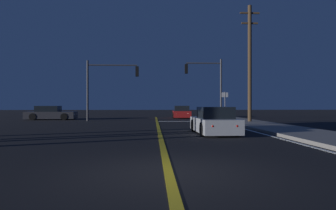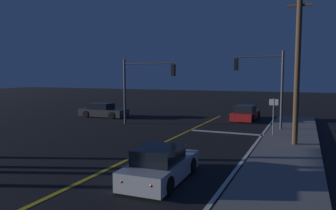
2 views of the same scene
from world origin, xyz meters
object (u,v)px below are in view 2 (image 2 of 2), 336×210
(car_following_oncoming_silver, at_px, (161,166))
(traffic_signal_far_left, at_px, (143,80))
(car_lead_oncoming_red, at_px, (246,114))
(traffic_signal_near_right, at_px, (264,78))
(car_far_approaching_charcoal, at_px, (103,111))
(utility_pole_right, at_px, (298,61))
(street_sign_corner, at_px, (273,111))

(car_following_oncoming_silver, distance_m, traffic_signal_far_left, 14.33)
(car_lead_oncoming_red, relative_size, traffic_signal_near_right, 0.78)
(car_following_oncoming_silver, height_order, traffic_signal_near_right, traffic_signal_near_right)
(car_far_approaching_charcoal, height_order, car_following_oncoming_silver, same)
(car_following_oncoming_silver, bearing_deg, utility_pole_right, 59.84)
(traffic_signal_far_left, bearing_deg, street_sign_corner, -7.78)
(traffic_signal_far_left, distance_m, street_sign_corner, 10.52)
(utility_pole_right, bearing_deg, car_lead_oncoming_red, 114.21)
(car_far_approaching_charcoal, height_order, traffic_signal_far_left, traffic_signal_far_left)
(traffic_signal_near_right, relative_size, utility_pole_right, 0.63)
(car_far_approaching_charcoal, distance_m, car_following_oncoming_silver, 19.76)
(car_lead_oncoming_red, bearing_deg, street_sign_corner, -65.81)
(car_lead_oncoming_red, distance_m, traffic_signal_near_right, 6.13)
(utility_pole_right, bearing_deg, traffic_signal_near_right, 114.53)
(car_following_oncoming_silver, relative_size, traffic_signal_far_left, 0.80)
(utility_pole_right, bearing_deg, car_far_approaching_charcoal, 159.54)
(traffic_signal_near_right, bearing_deg, utility_pole_right, 114.53)
(car_lead_oncoming_red, height_order, traffic_signal_near_right, traffic_signal_near_right)
(car_following_oncoming_silver, bearing_deg, traffic_signal_near_right, 79.19)
(car_far_approaching_charcoal, distance_m, traffic_signal_far_left, 7.21)
(traffic_signal_far_left, bearing_deg, utility_pole_right, -17.78)
(car_lead_oncoming_red, height_order, street_sign_corner, street_sign_corner)
(car_lead_oncoming_red, relative_size, car_far_approaching_charcoal, 0.95)
(car_following_oncoming_silver, bearing_deg, street_sign_corner, 72.05)
(car_following_oncoming_silver, xyz_separation_m, utility_pole_right, (4.53, 8.31, 4.21))
(car_lead_oncoming_red, height_order, car_following_oncoming_silver, same)
(traffic_signal_far_left, xyz_separation_m, street_sign_corner, (10.25, -1.40, -1.93))
(car_lead_oncoming_red, bearing_deg, utility_pole_right, -63.56)
(traffic_signal_far_left, height_order, utility_pole_right, utility_pole_right)
(car_following_oncoming_silver, distance_m, traffic_signal_near_right, 14.01)
(car_lead_oncoming_red, relative_size, traffic_signal_far_left, 0.84)
(traffic_signal_near_right, relative_size, traffic_signal_far_left, 1.08)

